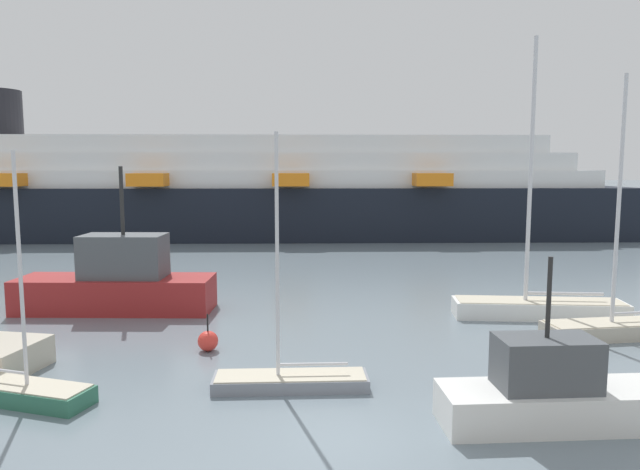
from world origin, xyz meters
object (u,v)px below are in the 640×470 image
Objects in this scene: fishing_boat_1 at (552,393)px; channel_buoy_0 at (208,341)px; sailboat_0 at (538,304)px; sailboat_1 at (623,325)px; sailboat_2 at (17,389)px; cruise_ship at (165,191)px; fishing_boat_0 at (118,283)px; sailboat_3 at (290,377)px.

fishing_boat_1 is 11.80m from channel_buoy_0.
sailboat_0 is 11.48m from fishing_boat_1.
sailboat_0 is 1.20× the size of sailboat_1.
sailboat_1 is at bearing 130.73° from sailboat_0.
sailboat_2 reaches higher than fishing_boat_1.
channel_buoy_0 is 37.79m from cruise_ship.
fishing_boat_0 is 6.58× the size of channel_buoy_0.
sailboat_3 is 42.17m from cruise_ship.
sailboat_2 reaches higher than channel_buoy_0.
fishing_boat_0 reaches higher than channel_buoy_0.
sailboat_0 reaches higher than fishing_boat_1.
sailboat_1 is 21.77m from fishing_boat_0.
cruise_ship reaches higher than fishing_boat_1.
fishing_boat_0 reaches higher than fishing_boat_1.
cruise_ship reaches higher than sailboat_1.
sailboat_0 is at bearing -112.77° from fishing_boat_1.
fishing_boat_1 is (14.62, -2.02, 0.49)m from sailboat_2.
cruise_ship reaches higher than channel_buoy_0.
sailboat_0 is 13.51m from sailboat_3.
sailboat_1 is at bearing -160.19° from sailboat_3.
channel_buoy_0 is 0.02× the size of cruise_ship.
sailboat_0 is 19.19m from fishing_boat_0.
channel_buoy_0 is (4.73, 4.39, 0.02)m from sailboat_2.
sailboat_1 is 13.92m from sailboat_3.
sailboat_1 is 1.69× the size of fishing_boat_1.
cruise_ship is at bearing -67.05° from fishing_boat_1.
cruise_ship reaches higher than sailboat_3.
fishing_boat_0 is at bearing -41.82° from fishing_boat_1.
sailboat_2 is 14.77m from fishing_boat_1.
fishing_boat_0 is (-21.21, 4.86, 0.82)m from sailboat_1.
fishing_boat_1 is (-4.08, -10.73, 0.24)m from sailboat_0.
fishing_boat_1 is at bearing 10.85° from sailboat_2.
sailboat_2 is at bearing -82.35° from cruise_ship.
sailboat_2 is 0.08× the size of cruise_ship.
cruise_ship is (-9.92, 36.24, 4.04)m from channel_buoy_0.
fishing_boat_1 is at bearing -64.71° from cruise_ship.
sailboat_2 is 6.45m from channel_buoy_0.
sailboat_0 is at bearing 43.70° from sailboat_2.
fishing_boat_0 is at bearing 110.85° from sailboat_2.
sailboat_3 reaches higher than channel_buoy_0.
cruise_ship is at bearing 105.31° from channel_buoy_0.
sailboat_1 is 21.57m from sailboat_2.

